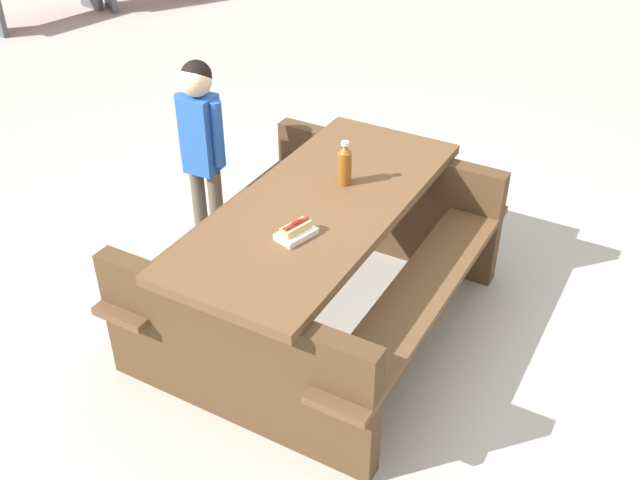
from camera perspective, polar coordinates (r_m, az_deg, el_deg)
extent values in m
plane|color=#B7B2A8|center=(4.01, 0.00, -6.20)|extent=(30.00, 30.00, 0.00)
cube|color=brown|center=(3.58, 0.00, 2.64)|extent=(1.95, 1.27, 0.05)
cube|color=brown|center=(3.56, 7.90, -3.75)|extent=(1.80, 0.81, 0.04)
cube|color=brown|center=(4.00, -7.01, 1.09)|extent=(1.80, 0.81, 0.04)
cube|color=#4D3520|center=(3.29, -6.73, -9.23)|extent=(0.52, 1.37, 0.70)
cube|color=#4D3520|center=(4.38, 5.01, 3.14)|extent=(0.52, 1.37, 0.70)
cylinder|color=brown|center=(3.68, 1.91, 5.58)|extent=(0.07, 0.07, 0.17)
cone|color=brown|center=(3.63, 1.95, 7.07)|extent=(0.06, 0.06, 0.04)
cylinder|color=silver|center=(3.62, 1.95, 7.48)|extent=(0.04, 0.04, 0.02)
cube|color=white|center=(3.31, -1.86, 0.47)|extent=(0.21, 0.19, 0.03)
cube|color=#D8B272|center=(3.29, -1.87, 0.95)|extent=(0.16, 0.13, 0.04)
cylinder|color=maroon|center=(3.28, -1.87, 1.21)|extent=(0.13, 0.10, 0.03)
ellipsoid|color=maroon|center=(3.27, -1.88, 1.39)|extent=(0.07, 0.06, 0.01)
cylinder|color=brown|center=(4.44, -7.99, 2.22)|extent=(0.08, 0.08, 0.54)
cylinder|color=brown|center=(4.50, -9.28, 2.56)|extent=(0.08, 0.08, 0.54)
cube|color=#2659B2|center=(4.23, -9.21, 8.10)|extent=(0.20, 0.21, 0.45)
cylinder|color=#2659B2|center=(4.17, -7.92, 8.12)|extent=(0.07, 0.07, 0.39)
cylinder|color=#2659B2|center=(4.28, -10.53, 8.63)|extent=(0.07, 0.07, 0.39)
sphere|color=beige|center=(4.11, -9.62, 12.07)|extent=(0.18, 0.18, 0.18)
sphere|color=black|center=(4.11, -9.55, 12.43)|extent=(0.17, 0.17, 0.17)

